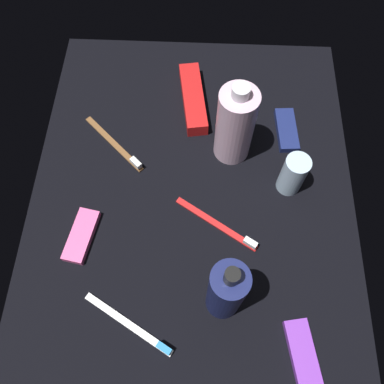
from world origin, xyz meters
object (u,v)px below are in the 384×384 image
at_px(bodywash_bottle, 235,125).
at_px(snack_bar_pink, 81,236).
at_px(snack_bar_purple, 302,352).
at_px(toothbrush_red, 221,226).
at_px(deodorant_stick, 293,174).
at_px(snack_bar_navy, 287,130).
at_px(lotion_bottle, 226,291).
at_px(toothbrush_brown, 117,146).
at_px(toothpaste_box_red, 193,99).
at_px(toothbrush_white, 133,327).

height_order(bodywash_bottle, snack_bar_pink, bodywash_bottle).
height_order(snack_bar_pink, snack_bar_purple, same).
bearing_deg(toothbrush_red, deodorant_stick, 125.44).
xyz_separation_m(deodorant_stick, snack_bar_navy, (-0.13, 0.00, -0.04)).
relative_size(deodorant_stick, snack_bar_pink, 0.91).
bearing_deg(lotion_bottle, toothbrush_brown, -144.04).
height_order(deodorant_stick, toothbrush_red, deodorant_stick).
height_order(deodorant_stick, toothpaste_box_red, deodorant_stick).
distance_m(deodorant_stick, snack_bar_purple, 0.31).
relative_size(toothbrush_white, snack_bar_navy, 1.56).
relative_size(lotion_bottle, toothbrush_brown, 1.45).
xyz_separation_m(toothbrush_brown, snack_bar_purple, (0.39, 0.36, 0.00)).
bearing_deg(bodywash_bottle, snack_bar_navy, 113.06).
relative_size(lotion_bottle, toothbrush_red, 1.26).
xyz_separation_m(bodywash_bottle, snack_bar_pink, (0.21, -0.28, -0.08)).
bearing_deg(lotion_bottle, toothbrush_red, -178.29).
xyz_separation_m(toothbrush_white, toothbrush_red, (-0.19, 0.15, 0.00)).
relative_size(lotion_bottle, snack_bar_purple, 1.93).
relative_size(toothbrush_red, snack_bar_purple, 1.53).
bearing_deg(lotion_bottle, snack_bar_purple, 59.63).
xyz_separation_m(lotion_bottle, toothbrush_red, (-0.14, -0.00, -0.08)).
height_order(snack_bar_navy, snack_bar_purple, same).
bearing_deg(bodywash_bottle, toothbrush_red, -6.37).
bearing_deg(toothbrush_red, toothpaste_box_red, -167.42).
relative_size(toothpaste_box_red, snack_bar_purple, 1.69).
bearing_deg(snack_bar_purple, toothbrush_red, -158.31).
bearing_deg(lotion_bottle, bodywash_bottle, 177.21).
bearing_deg(deodorant_stick, toothbrush_red, -54.56).
bearing_deg(snack_bar_purple, toothbrush_brown, -147.83).
xyz_separation_m(bodywash_bottle, toothpaste_box_red, (-0.12, -0.08, -0.07)).
bearing_deg(snack_bar_purple, snack_bar_pink, -125.57).
bearing_deg(deodorant_stick, snack_bar_pink, -72.31).
distance_m(bodywash_bottle, toothpaste_box_red, 0.16).
bearing_deg(toothbrush_white, snack_bar_purple, 84.45).
distance_m(toothpaste_box_red, snack_bar_pink, 0.38).
bearing_deg(snack_bar_navy, snack_bar_purple, -4.37).
height_order(bodywash_bottle, snack_bar_purple, bodywash_bottle).
xyz_separation_m(toothpaste_box_red, snack_bar_pink, (0.32, -0.20, -0.01)).
relative_size(deodorant_stick, toothbrush_white, 0.58).
distance_m(bodywash_bottle, snack_bar_purple, 0.42).
relative_size(deodorant_stick, toothbrush_brown, 0.68).
xyz_separation_m(toothbrush_brown, toothbrush_red, (0.17, 0.22, 0.00)).
relative_size(toothbrush_brown, snack_bar_navy, 1.33).
xyz_separation_m(lotion_bottle, toothbrush_brown, (-0.31, -0.22, -0.08)).
bearing_deg(bodywash_bottle, toothpaste_box_red, -144.46).
height_order(lotion_bottle, bodywash_bottle, lotion_bottle).
distance_m(toothbrush_red, snack_bar_navy, 0.26).
xyz_separation_m(bodywash_bottle, toothbrush_brown, (0.00, -0.24, -0.08)).
relative_size(deodorant_stick, snack_bar_navy, 0.91).
bearing_deg(toothbrush_brown, deodorant_stick, 78.01).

